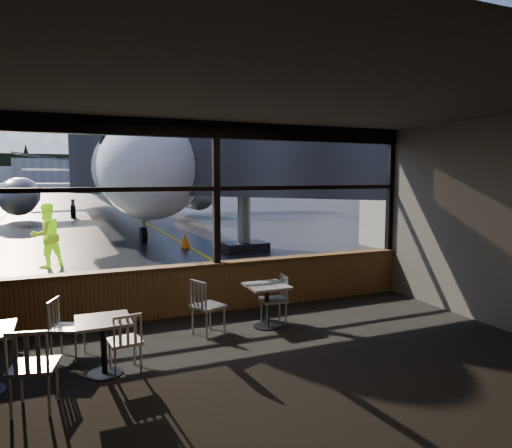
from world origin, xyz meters
TOP-DOWN VIEW (x-y plane):
  - ground_plane at (0.00, 120.00)m, footprint 520.00×520.00m
  - carpet_floor at (0.00, -3.00)m, footprint 8.00×6.00m
  - ceiling at (0.00, -3.00)m, footprint 8.00×6.00m
  - wall_back at (0.00, -6.00)m, footprint 8.00×0.04m
  - window_sill at (0.00, 0.00)m, footprint 8.00×0.28m
  - window_header at (0.00, 0.00)m, footprint 8.00×0.18m
  - mullion_centre at (0.00, 0.00)m, footprint 0.12×0.12m
  - mullion_right at (3.95, 0.00)m, footprint 0.12×0.12m
  - window_transom at (0.00, 0.00)m, footprint 8.00×0.10m
  - airliner at (0.13, 20.89)m, footprint 28.32×33.90m
  - jet_bridge at (3.60, 5.50)m, footprint 8.88×10.85m
  - cafe_table_near at (0.47, -1.20)m, footprint 0.66×0.66m
  - cafe_table_mid at (-2.18, -2.07)m, footprint 0.66×0.66m
  - chair_near_e at (0.63, -1.15)m, footprint 0.53×0.53m
  - chair_near_w at (-0.53, -1.17)m, footprint 0.65×0.65m
  - chair_mid_s at (-1.93, -2.10)m, footprint 0.50×0.50m
  - chair_mid_w at (-2.60, -1.31)m, footprint 0.60×0.60m
  - chair_left_s at (-2.95, -2.70)m, footprint 0.62×0.62m
  - ground_crew at (-3.04, 5.84)m, footprint 1.09×1.03m
  - cone_nose at (1.34, 7.68)m, footprint 0.37×0.37m
  - terminal_annex at (10.00, 2.50)m, footprint 5.00×7.00m
  - hangar_mid at (0.00, 185.00)m, footprint 38.00×15.00m
  - hangar_right at (60.00, 178.00)m, footprint 50.00×20.00m
  - fuel_tank_b at (-20.00, 182.00)m, footprint 8.00×8.00m
  - fuel_tank_c at (-10.00, 182.00)m, footprint 8.00×8.00m
  - treeline at (0.00, 210.00)m, footprint 360.00×3.00m

SIDE VIEW (x-z plane):
  - ground_plane at x=0.00m, z-range 0.00..0.00m
  - carpet_floor at x=0.00m, z-range 0.01..0.01m
  - cone_nose at x=1.34m, z-range 0.00..0.51m
  - cafe_table_mid at x=-2.18m, z-range 0.00..0.73m
  - cafe_table_near at x=0.47m, z-range 0.00..0.73m
  - chair_mid_s at x=-1.93m, z-range 0.00..0.82m
  - chair_mid_w at x=-2.60m, z-range 0.00..0.85m
  - chair_near_e at x=0.63m, z-range 0.00..0.86m
  - window_sill at x=0.00m, z-range 0.00..0.90m
  - chair_near_w at x=-0.53m, z-range 0.00..0.92m
  - chair_left_s at x=-2.95m, z-range 0.00..0.96m
  - ground_crew at x=-3.04m, z-range 0.00..1.78m
  - wall_back at x=0.00m, z-range 0.00..3.50m
  - mullion_centre at x=0.00m, z-range 0.90..3.50m
  - mullion_right at x=3.95m, z-range 0.90..3.50m
  - window_transom at x=0.00m, z-range 2.26..2.34m
  - jet_bridge at x=3.60m, z-range 0.00..4.74m
  - terminal_annex at x=10.00m, z-range 0.00..6.00m
  - fuel_tank_b at x=-20.00m, z-range 0.00..6.00m
  - fuel_tank_c at x=-10.00m, z-range 0.00..6.00m
  - window_header at x=0.00m, z-range 3.20..3.50m
  - ceiling at x=0.00m, z-range 3.48..3.52m
  - hangar_mid at x=0.00m, z-range 0.00..10.00m
  - airliner at x=0.13m, z-range 0.00..10.31m
  - hangar_right at x=60.00m, z-range 0.00..12.00m
  - treeline at x=0.00m, z-range 0.00..12.00m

